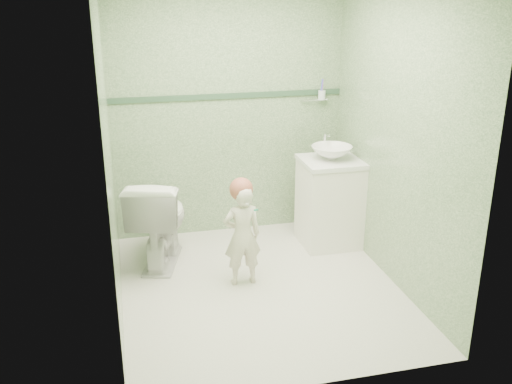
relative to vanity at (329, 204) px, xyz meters
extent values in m
plane|color=silver|center=(-0.84, -0.70, -0.40)|extent=(2.50, 2.50, 0.00)
cube|color=#6A8E65|center=(-0.84, 0.55, 0.80)|extent=(2.20, 0.04, 2.40)
cube|color=#6A8E65|center=(-0.84, -1.95, 0.80)|extent=(2.20, 0.04, 2.40)
cube|color=#6A8E65|center=(-1.94, -0.70, 0.80)|extent=(0.04, 2.50, 2.40)
cube|color=#6A8E65|center=(0.26, -0.70, 0.80)|extent=(0.04, 2.50, 2.40)
cube|color=#315039|center=(-0.84, 0.54, 0.95)|extent=(2.20, 0.02, 0.05)
cube|color=white|center=(0.00, 0.00, 0.00)|extent=(0.52, 0.50, 0.80)
cube|color=white|center=(0.00, 0.00, 0.41)|extent=(0.54, 0.52, 0.04)
imported|color=white|center=(0.00, 0.00, 0.49)|extent=(0.37, 0.37, 0.13)
cylinder|color=silver|center=(0.00, 0.20, 0.55)|extent=(0.03, 0.03, 0.18)
cylinder|color=silver|center=(0.00, 0.15, 0.63)|extent=(0.02, 0.12, 0.02)
cylinder|color=silver|center=(0.00, 0.50, 0.88)|extent=(0.26, 0.02, 0.02)
cylinder|color=silver|center=(0.06, 0.48, 0.93)|extent=(0.07, 0.07, 0.09)
cylinder|color=purple|center=(0.06, 0.46, 1.00)|extent=(0.01, 0.01, 0.17)
cylinder|color=blue|center=(0.05, 0.47, 1.00)|extent=(0.01, 0.01, 0.17)
imported|color=white|center=(-1.58, -0.03, 0.00)|extent=(0.65, 0.88, 0.80)
imported|color=white|center=(-0.96, -0.57, 0.02)|extent=(0.32, 0.21, 0.85)
sphere|color=#A45643|center=(-0.96, -0.55, 0.41)|extent=(0.19, 0.19, 0.19)
cylinder|color=#1A966B|center=(-0.87, -0.70, 0.29)|extent=(0.07, 0.13, 0.06)
cube|color=white|center=(-0.94, -0.65, 0.33)|extent=(0.03, 0.03, 0.02)
camera|label=1|loc=(-1.86, -4.74, 1.94)|focal=40.60mm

